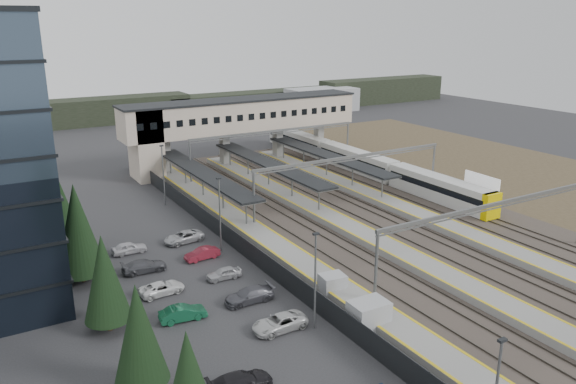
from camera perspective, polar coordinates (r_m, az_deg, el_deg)
ground at (r=55.61m, az=5.12°, el=-7.84°), size 220.00×220.00×0.00m
conifer_row at (r=42.00m, az=-16.95°, el=-9.88°), size 4.42×49.82×9.50m
car_park at (r=44.61m, az=-4.58°, el=-13.65°), size 10.56×44.73×1.29m
lampposts at (r=50.99m, az=-2.94°, el=-4.86°), size 0.50×53.25×8.07m
fence at (r=55.99m, az=-3.32°, el=-6.50°), size 0.08×90.00×2.00m
relay_cabin_near at (r=45.25m, az=8.19°, el=-12.37°), size 3.02×2.25×2.47m
relay_cabin_far at (r=50.26m, az=4.54°, el=-9.42°), size 2.35×2.03×1.97m
rail_corridor at (r=64.46m, az=9.33°, el=-4.15°), size 34.00×90.00×0.92m
canopies at (r=79.51m, az=-2.00°, el=2.89°), size 23.10×30.00×3.28m
footbridge at (r=92.16m, az=-6.15°, el=7.31°), size 40.40×6.40×11.20m
gantries at (r=62.94m, az=12.60°, el=0.62°), size 28.40×62.28×7.17m
train at (r=90.13m, az=7.15°, el=3.10°), size 2.57×53.76×3.24m
billboard at (r=75.25m, az=19.04°, el=0.52°), size 0.29×5.64×4.73m
scrub_east at (r=90.72m, az=26.96°, el=0.25°), size 34.00×120.00×0.06m
treeline_far at (r=144.88m, az=-8.63°, el=8.74°), size 170.00×19.00×7.00m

